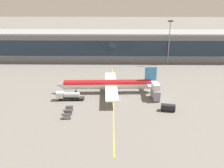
{
  "coord_description": "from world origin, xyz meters",
  "views": [
    {
      "loc": [
        -0.54,
        -94.53,
        39.99
      ],
      "look_at": [
        -1.92,
        5.35,
        4.5
      ],
      "focal_mm": 42.0,
      "sensor_mm": 36.0,
      "label": 1
    }
  ],
  "objects": [
    {
      "name": "apron_lead_in_line",
      "position": [
        -1.44,
        2.0,
        0.0
      ],
      "size": [
        1.68,
        79.99,
        0.01
      ],
      "primitive_type": "cube",
      "rotation": [
        0.0,
        0.0,
        0.02
      ],
      "color": "yellow",
      "rests_on": "ground_plane"
    },
    {
      "name": "baggage_cart_1",
      "position": [
        -16.68,
        -13.28,
        0.78
      ],
      "size": [
        2.71,
        1.72,
        1.48
      ],
      "color": "#595B60",
      "rests_on": "ground_plane"
    },
    {
      "name": "crew_van",
      "position": [
        18.21,
        -10.12,
        1.31
      ],
      "size": [
        5.33,
        3.09,
        2.3
      ],
      "color": "black",
      "rests_on": "ground_plane"
    },
    {
      "name": "ground_plane",
      "position": [
        0.0,
        0.0,
        0.0
      ],
      "size": [
        700.0,
        700.0,
        0.0
      ],
      "primitive_type": "plane",
      "color": "slate"
    },
    {
      "name": "terminal_building",
      "position": [
        15.5,
        64.69,
        8.51
      ],
      "size": [
        201.51,
        20.92,
        16.99
      ],
      "color": "slate",
      "rests_on": "ground_plane"
    },
    {
      "name": "main_airliner",
      "position": [
        -3.54,
        7.36,
        3.64
      ],
      "size": [
        43.46,
        34.56,
        10.86
      ],
      "color": "white",
      "rests_on": "ground_plane"
    },
    {
      "name": "baggage_cart_2",
      "position": [
        -16.81,
        -10.09,
        0.78
      ],
      "size": [
        2.71,
        1.72,
        1.48
      ],
      "color": "gray",
      "rests_on": "ground_plane"
    },
    {
      "name": "catering_lift",
      "position": [
        15.06,
        0.66,
        3.07
      ],
      "size": [
        2.96,
        6.96,
        6.3
      ],
      "color": "gray",
      "rests_on": "ground_plane"
    },
    {
      "name": "baggage_cart_0",
      "position": [
        -16.55,
        -16.48,
        0.78
      ],
      "size": [
        2.71,
        1.72,
        1.48
      ],
      "color": "gray",
      "rests_on": "ground_plane"
    },
    {
      "name": "fuel_tanker",
      "position": [
        -18.78,
        -0.72,
        1.75
      ],
      "size": [
        10.86,
        2.91,
        3.25
      ],
      "color": "#232326",
      "rests_on": "ground_plane"
    },
    {
      "name": "apron_light_mast_0",
      "position": [
        29.63,
        52.73,
        14.46
      ],
      "size": [
        2.8,
        0.5,
        24.91
      ],
      "color": "gray",
      "rests_on": "ground_plane"
    }
  ]
}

